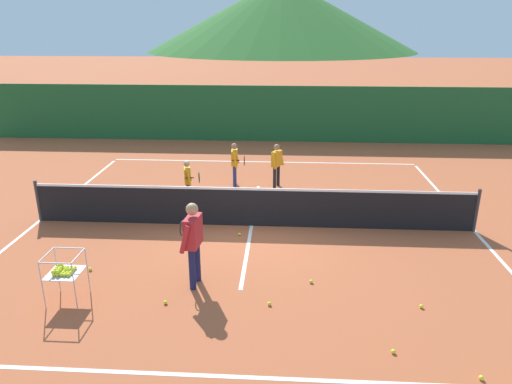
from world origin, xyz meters
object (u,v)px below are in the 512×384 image
Objects in this scene: tennis_ball_4 at (393,352)px; tennis_ball_5 at (481,378)px; tennis_ball_6 at (421,306)px; tennis_ball_7 at (46,277)px; student_0 at (188,178)px; student_2 at (277,162)px; tennis_ball_3 at (239,234)px; tennis_ball_8 at (269,304)px; student_1 at (235,160)px; tennis_ball_0 at (165,302)px; instructor at (193,237)px; ball_cart at (63,271)px; tennis_net at (252,207)px; tennis_ball_9 at (311,282)px; tennis_ball_1 at (90,269)px.

tennis_ball_4 and tennis_ball_5 have the same top height.
tennis_ball_6 is 1.00× the size of tennis_ball_7.
student_2 reaches higher than student_0.
tennis_ball_3 and tennis_ball_8 have the same top height.
tennis_ball_0 is (-0.57, -6.47, -0.75)m from student_1.
student_0 is at bearing 102.51° from instructor.
student_1 is at bearing 97.39° from tennis_ball_3.
instructor is at bearing 152.64° from tennis_ball_5.
tennis_ball_5 and tennis_ball_8 have the same top height.
student_0 is 17.66× the size of tennis_ball_4.
ball_cart is (-2.16, -0.68, -0.39)m from instructor.
tennis_ball_7 is (-2.90, 0.03, -0.95)m from instructor.
tennis_ball_6 is at bearing -46.43° from tennis_net.
ball_cart is at bearing -162.39° from instructor.
student_1 is 0.99× the size of student_2.
tennis_ball_0 is at bearing -0.43° from ball_cart.
student_1 is at bearing 117.72° from tennis_ball_5.
tennis_ball_5 is 3.40m from tennis_ball_8.
tennis_ball_8 is at bearing 2.18° from tennis_ball_0.
tennis_ball_3 is at bearing 127.35° from tennis_ball_9.
student_2 is 19.29× the size of tennis_ball_8.
tennis_ball_1 is (-2.18, 0.38, -0.95)m from instructor.
tennis_ball_7 is (-6.95, 0.58, 0.00)m from tennis_ball_6.
tennis_ball_1 is at bearing 148.77° from tennis_ball_0.
tennis_ball_1 is 5.89m from tennis_ball_4.
tennis_ball_3 is 2.56m from tennis_ball_9.
tennis_ball_3 is at bearing -51.83° from student_0.
student_2 is at bearing 60.84° from ball_cart.
student_2 is at bearing 76.11° from instructor.
instructor is 24.08× the size of tennis_ball_4.
tennis_ball_5 is (4.80, -1.58, 0.00)m from tennis_ball_0.
tennis_net is at bearing 48.84° from ball_cart.
tennis_ball_9 is (3.11, -4.02, -0.69)m from student_0.
tennis_ball_9 is at bearing 158.83° from tennis_ball_6.
tennis_net is 8.12× the size of student_1.
tennis_ball_0 is at bearing -31.23° from tennis_ball_1.
tennis_net reaches higher than tennis_ball_5.
instructor reaches higher than tennis_ball_9.
tennis_net is 8.08× the size of student_2.
tennis_ball_7 is at bearing 163.69° from tennis_ball_4.
student_2 is 19.29× the size of tennis_ball_1.
student_1 is 6.87m from ball_cart.
instructor is 24.08× the size of tennis_ball_5.
tennis_ball_6 is at bearing -58.51° from student_1.
tennis_ball_5 and tennis_ball_9 have the same top height.
tennis_ball_5 and tennis_ball_7 have the same top height.
tennis_net is at bearing -76.77° from student_1.
student_1 is at bearing 66.50° from tennis_ball_1.
tennis_ball_4 is at bearing -28.41° from instructor.
student_1 is 19.18× the size of tennis_ball_4.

